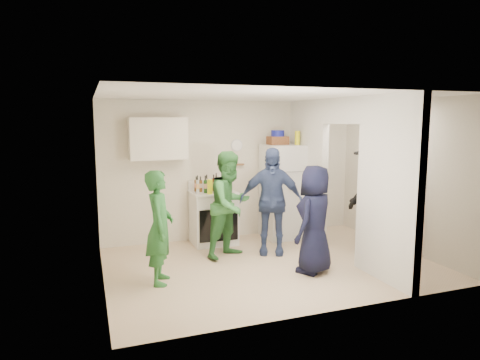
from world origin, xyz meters
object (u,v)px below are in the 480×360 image
Objects in this scene: person_green_center at (230,204)px; blue_bowl at (278,133)px; wicker_basket at (278,141)px; person_nook at (374,196)px; stove at (213,217)px; person_navy at (315,219)px; person_green_left at (160,227)px; fridge at (283,191)px; person_denim at (271,201)px; yellow_cup_stack_top at (297,138)px.

blue_bowl is at bearing 6.05° from person_green_center.
wicker_basket is 1.94m from person_nook.
person_navy is (0.95, -1.86, 0.31)m from stove.
fridge is at bearing -44.23° from person_green_left.
person_green_left reaches higher than stove.
person_green_center is 0.67m from person_denim.
person_denim reaches higher than person_green_center.
yellow_cup_stack_top is at bearing -144.13° from person_navy.
wicker_basket is 3.05m from person_green_left.
fridge is at bearing -140.71° from person_nook.
wicker_basket is 0.13m from blue_bowl.
wicker_basket is 0.23× the size of person_green_left.
person_nook is (1.63, -0.46, 0.07)m from person_denim.
fridge is 0.94m from wicker_basket.
blue_bowl is at bearing -133.49° from person_navy.
wicker_basket is at bearing -139.16° from person_nook.
person_navy is at bearing -67.79° from person_nook.
person_green_center is at bearing -161.38° from person_denim.
fridge is 1.02× the size of person_green_center.
person_green_left is 0.88× the size of person_denim.
stove is 0.53× the size of person_denim.
blue_bowl is 2.23m from person_navy.
blue_bowl reaches higher than person_green_left.
fridge is (1.33, -0.03, 0.39)m from stove.
fridge is 1.13× the size of person_green_left.
person_denim is (-0.83, -0.73, -0.97)m from yellow_cup_stack_top.
blue_bowl is 0.16× the size of person_navy.
person_navy is at bearing -52.46° from person_denim.
fridge is 6.85× the size of yellow_cup_stack_top.
person_nook is at bearing -71.57° from person_green_left.
stove is 1.81m from wicker_basket.
person_nook is at bearing -55.94° from yellow_cup_stack_top.
person_green_center reaches higher than stove.
person_denim is at bearing -34.37° from person_green_center.
blue_bowl is 0.13× the size of person_nook.
fridge is 1.88m from person_navy.
person_green_center is (0.05, -0.79, 0.38)m from stove.
person_navy is (-0.28, -1.88, -1.15)m from blue_bowl.
person_green_left is at bearing -135.83° from person_denim.
person_green_center is at bearing -86.50° from stove.
person_denim is at bearing -55.61° from person_green_left.
person_navy is at bearing -98.54° from wicker_basket.
blue_bowl is 1.79m from person_green_center.
stove is 2.64× the size of wicker_basket.
person_denim is at bearing -120.24° from blue_bowl.
yellow_cup_stack_top reaches higher than fridge.
stove is at bearing 65.22° from person_green_center.
wicker_basket is (-0.10, 0.05, 0.93)m from fridge.
stove is 1.91m from blue_bowl.
person_green_left is at bearing -127.71° from stove.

